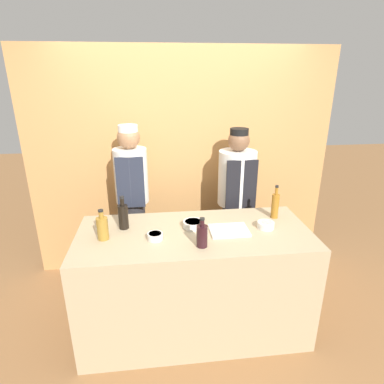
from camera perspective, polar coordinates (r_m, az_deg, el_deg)
The scene contains 13 objects.
ground_plane at distance 3.14m, azimuth 0.38°, elevation -22.50°, with size 14.00×14.00×0.00m, color olive.
cabinet_wall at distance 3.55m, azimuth -1.87°, elevation 5.17°, with size 3.22×0.18×2.40m.
counter at distance 2.84m, azimuth 0.41°, elevation -15.54°, with size 1.87×0.82×0.94m.
sauce_bowl_brown at distance 2.48m, azimuth -6.57°, elevation -7.78°, with size 0.12×0.12×0.05m.
sauce_bowl_red at distance 2.65m, azimuth 0.30°, elevation -5.68°, with size 0.17×0.17×0.05m.
sauce_bowl_yellow at distance 2.71m, azimuth 12.95°, elevation -5.65°, with size 0.14×0.14×0.05m.
cutting_board at distance 2.61m, azimuth 6.60°, elevation -6.77°, with size 0.31×0.23×0.02m.
bottle_vinegar at distance 2.53m, azimuth -15.63°, elevation -6.13°, with size 0.09×0.09×0.24m.
bottle_amber at distance 2.87m, azimuth 14.56°, elevation -2.29°, with size 0.06×0.06×0.30m.
bottle_wine at distance 2.35m, azimuth 1.79°, elevation -7.71°, with size 0.08×0.08×0.23m.
bottle_soy at distance 2.66m, azimuth -12.13°, elevation -4.18°, with size 0.08×0.08×0.28m.
chef_left at distance 3.25m, azimuth -10.46°, elevation -1.69°, with size 0.32×0.32×1.69m.
chef_right at distance 3.36m, azimuth 7.79°, elevation -1.70°, with size 0.38×0.38×1.64m.
Camera 1 is at (-0.29, -2.27, 2.14)m, focal length 30.00 mm.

